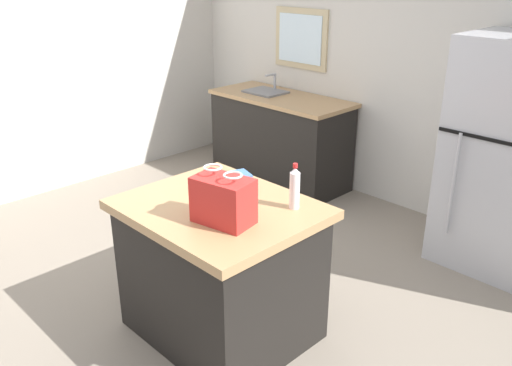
# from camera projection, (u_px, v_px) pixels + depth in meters

# --- Properties ---
(ground) EXTENTS (6.47, 6.47, 0.00)m
(ground) POSITION_uv_depth(u_px,v_px,m) (195.00, 310.00, 3.63)
(ground) COLOR gray
(back_wall) EXTENTS (5.39, 0.13, 2.62)m
(back_wall) POSITION_uv_depth(u_px,v_px,m) (409.00, 66.00, 4.76)
(back_wall) COLOR silver
(back_wall) RESTS_ON ground
(left_wall) EXTENTS (0.10, 5.00, 2.62)m
(left_wall) POSITION_uv_depth(u_px,v_px,m) (4.00, 64.00, 4.90)
(left_wall) COLOR silver
(left_wall) RESTS_ON ground
(kitchen_island) EXTENTS (1.10, 0.92, 0.88)m
(kitchen_island) POSITION_uv_depth(u_px,v_px,m) (221.00, 270.00, 3.27)
(kitchen_island) COLOR black
(kitchen_island) RESTS_ON ground
(refrigerator) EXTENTS (0.80, 0.75, 1.73)m
(refrigerator) POSITION_uv_depth(u_px,v_px,m) (510.00, 157.00, 3.90)
(refrigerator) COLOR #B7B7BC
(refrigerator) RESTS_ON ground
(sink_counter) EXTENTS (1.51, 0.66, 1.10)m
(sink_counter) POSITION_uv_depth(u_px,v_px,m) (280.00, 138.00, 5.62)
(sink_counter) COLOR black
(sink_counter) RESTS_ON ground
(shopping_bag) EXTENTS (0.35, 0.25, 0.30)m
(shopping_bag) POSITION_uv_depth(u_px,v_px,m) (223.00, 200.00, 2.85)
(shopping_bag) COLOR red
(shopping_bag) RESTS_ON kitchen_island
(small_box) EXTENTS (0.16, 0.13, 0.10)m
(small_box) POSITION_uv_depth(u_px,v_px,m) (241.00, 181.00, 3.31)
(small_box) COLOR #4775B7
(small_box) RESTS_ON kitchen_island
(bottle) EXTENTS (0.06, 0.06, 0.27)m
(bottle) POSITION_uv_depth(u_px,v_px,m) (295.00, 188.00, 3.02)
(bottle) COLOR white
(bottle) RESTS_ON kitchen_island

